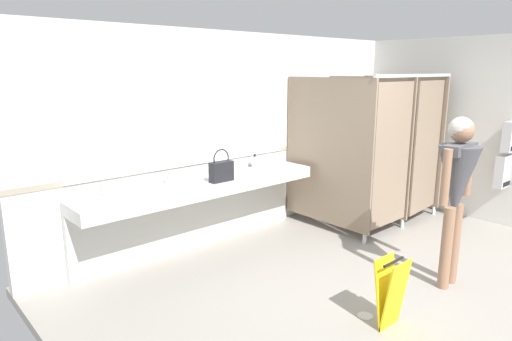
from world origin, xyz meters
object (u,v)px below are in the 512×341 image
Objects in this scene: handbag at (221,170)px; wet_floor_sign at (391,292)px; person_standing at (457,181)px; paper_towel_dispenser_upper at (512,136)px; soap_dispenser at (255,162)px; paper_towel_dispenser_lower at (504,171)px.

wet_floor_sign is (0.10, -2.23, -0.70)m from handbag.
person_standing is 1.37m from wet_floor_sign.
paper_towel_dispenser_upper reaches higher than handbag.
paper_towel_dispenser_upper is 3.55m from wet_floor_sign.
person_standing reaches higher than wet_floor_sign.
person_standing is at bearing -171.77° from paper_towel_dispenser_upper.
paper_towel_dispenser_upper is 2.17× the size of soap_dispenser.
paper_towel_dispenser_lower is (0.00, 0.04, -0.49)m from paper_towel_dispenser_upper.
paper_towel_dispenser_upper is 3.49m from soap_dispenser.
person_standing is 9.12× the size of soap_dispenser.
paper_towel_dispenser_lower is at bearing 6.79° from wet_floor_sign.
person_standing is 4.46× the size of handbag.
handbag reaches higher than paper_towel_dispenser_lower.
handbag reaches higher than soap_dispenser.
soap_dispenser is (-2.72, 2.16, -0.32)m from paper_towel_dispenser_upper.
paper_towel_dispenser_upper is 0.24× the size of person_standing.
soap_dispenser is at bearing 75.04° from wet_floor_sign.
soap_dispenser reaches higher than wet_floor_sign.
handbag is at bearing 152.41° from paper_towel_dispenser_lower.
paper_towel_dispenser_upper is at bearing -90.00° from paper_towel_dispenser_lower.
paper_towel_dispenser_upper is at bearing 6.12° from wet_floor_sign.
wet_floor_sign is (-3.39, -0.40, -0.48)m from paper_towel_dispenser_lower.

